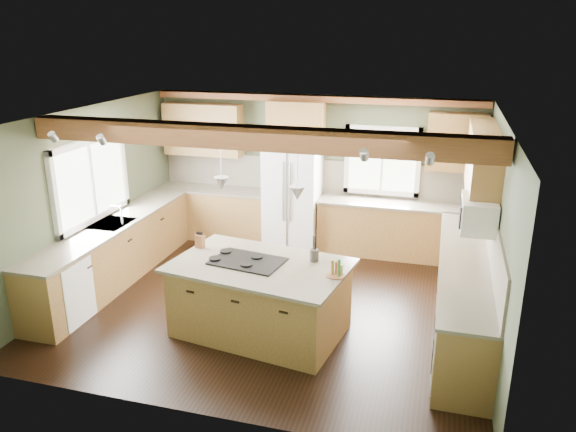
# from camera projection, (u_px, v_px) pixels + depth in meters

# --- Properties ---
(floor) EXTENTS (5.60, 5.60, 0.00)m
(floor) POSITION_uv_depth(u_px,v_px,m) (273.00, 302.00, 7.86)
(floor) COLOR black
(floor) RESTS_ON ground
(ceiling) EXTENTS (5.60, 5.60, 0.00)m
(ceiling) POSITION_uv_depth(u_px,v_px,m) (272.00, 116.00, 7.03)
(ceiling) COLOR silver
(ceiling) RESTS_ON wall_back
(wall_back) EXTENTS (5.60, 0.00, 5.60)m
(wall_back) POSITION_uv_depth(u_px,v_px,m) (315.00, 170.00, 9.73)
(wall_back) COLOR #424C36
(wall_back) RESTS_ON ground
(wall_left) EXTENTS (0.00, 5.00, 5.00)m
(wall_left) POSITION_uv_depth(u_px,v_px,m) (89.00, 198.00, 8.16)
(wall_left) COLOR #424C36
(wall_left) RESTS_ON ground
(wall_right) EXTENTS (0.00, 5.00, 5.00)m
(wall_right) POSITION_uv_depth(u_px,v_px,m) (495.00, 234.00, 6.73)
(wall_right) COLOR #424C36
(wall_right) RESTS_ON ground
(ceiling_beam) EXTENTS (5.55, 0.26, 0.26)m
(ceiling_beam) POSITION_uv_depth(u_px,v_px,m) (251.00, 137.00, 6.34)
(ceiling_beam) COLOR brown
(ceiling_beam) RESTS_ON ceiling
(soffit_trim) EXTENTS (5.55, 0.20, 0.10)m
(soffit_trim) POSITION_uv_depth(u_px,v_px,m) (315.00, 99.00, 9.24)
(soffit_trim) COLOR brown
(soffit_trim) RESTS_ON ceiling
(backsplash_back) EXTENTS (5.58, 0.03, 0.58)m
(backsplash_back) POSITION_uv_depth(u_px,v_px,m) (315.00, 176.00, 9.74)
(backsplash_back) COLOR brown
(backsplash_back) RESTS_ON wall_back
(backsplash_right) EXTENTS (0.03, 3.70, 0.58)m
(backsplash_right) POSITION_uv_depth(u_px,v_px,m) (493.00, 239.00, 6.81)
(backsplash_right) COLOR brown
(backsplash_right) RESTS_ON wall_right
(base_cab_back_left) EXTENTS (2.02, 0.60, 0.88)m
(base_cab_back_left) POSITION_uv_depth(u_px,v_px,m) (215.00, 214.00, 10.19)
(base_cab_back_left) COLOR brown
(base_cab_back_left) RESTS_ON floor
(counter_back_left) EXTENTS (2.06, 0.64, 0.04)m
(counter_back_left) POSITION_uv_depth(u_px,v_px,m) (214.00, 189.00, 10.04)
(counter_back_left) COLOR #4A4336
(counter_back_left) RESTS_ON base_cab_back_left
(base_cab_back_right) EXTENTS (2.62, 0.60, 0.88)m
(base_cab_back_right) POSITION_uv_depth(u_px,v_px,m) (397.00, 231.00, 9.35)
(base_cab_back_right) COLOR brown
(base_cab_back_right) RESTS_ON floor
(counter_back_right) EXTENTS (2.66, 0.64, 0.04)m
(counter_back_right) POSITION_uv_depth(u_px,v_px,m) (399.00, 204.00, 9.20)
(counter_back_right) COLOR #4A4336
(counter_back_right) RESTS_ON base_cab_back_right
(base_cab_left) EXTENTS (0.60, 3.70, 0.88)m
(base_cab_left) POSITION_uv_depth(u_px,v_px,m) (115.00, 253.00, 8.41)
(base_cab_left) COLOR brown
(base_cab_left) RESTS_ON floor
(counter_left) EXTENTS (0.64, 3.74, 0.04)m
(counter_left) POSITION_uv_depth(u_px,v_px,m) (112.00, 224.00, 8.26)
(counter_left) COLOR #4A4336
(counter_left) RESTS_ON base_cab_left
(base_cab_right) EXTENTS (0.60, 3.70, 0.88)m
(base_cab_right) POSITION_uv_depth(u_px,v_px,m) (462.00, 294.00, 7.13)
(base_cab_right) COLOR brown
(base_cab_right) RESTS_ON floor
(counter_right) EXTENTS (0.64, 3.74, 0.04)m
(counter_right) POSITION_uv_depth(u_px,v_px,m) (466.00, 260.00, 6.98)
(counter_right) COLOR #4A4336
(counter_right) RESTS_ON base_cab_right
(upper_cab_back_left) EXTENTS (1.40, 0.35, 0.90)m
(upper_cab_back_left) POSITION_uv_depth(u_px,v_px,m) (203.00, 129.00, 9.87)
(upper_cab_back_left) COLOR brown
(upper_cab_back_left) RESTS_ON wall_back
(upper_cab_over_fridge) EXTENTS (0.96, 0.35, 0.70)m
(upper_cab_over_fridge) POSITION_uv_depth(u_px,v_px,m) (296.00, 122.00, 9.37)
(upper_cab_over_fridge) COLOR brown
(upper_cab_over_fridge) RESTS_ON wall_back
(upper_cab_right) EXTENTS (0.35, 2.20, 0.90)m
(upper_cab_right) POSITION_uv_depth(u_px,v_px,m) (483.00, 164.00, 7.39)
(upper_cab_right) COLOR brown
(upper_cab_right) RESTS_ON wall_right
(upper_cab_back_corner) EXTENTS (0.90, 0.35, 0.90)m
(upper_cab_back_corner) POSITION_uv_depth(u_px,v_px,m) (456.00, 142.00, 8.77)
(upper_cab_back_corner) COLOR brown
(upper_cab_back_corner) RESTS_ON wall_back
(window_left) EXTENTS (0.04, 1.60, 1.05)m
(window_left) POSITION_uv_depth(u_px,v_px,m) (90.00, 180.00, 8.12)
(window_left) COLOR white
(window_left) RESTS_ON wall_left
(window_back) EXTENTS (1.10, 0.04, 1.00)m
(window_back) POSITION_uv_depth(u_px,v_px,m) (382.00, 161.00, 9.34)
(window_back) COLOR white
(window_back) RESTS_ON wall_back
(sink) EXTENTS (0.50, 0.65, 0.03)m
(sink) POSITION_uv_depth(u_px,v_px,m) (112.00, 224.00, 8.26)
(sink) COLOR #262628
(sink) RESTS_ON counter_left
(faucet) EXTENTS (0.02, 0.02, 0.28)m
(faucet) POSITION_uv_depth(u_px,v_px,m) (122.00, 216.00, 8.17)
(faucet) COLOR #B2B2B7
(faucet) RESTS_ON sink
(dishwasher) EXTENTS (0.60, 0.60, 0.84)m
(dishwasher) POSITION_uv_depth(u_px,v_px,m) (60.00, 291.00, 7.22)
(dishwasher) COLOR white
(dishwasher) RESTS_ON floor
(oven) EXTENTS (0.60, 0.72, 0.84)m
(oven) POSITION_uv_depth(u_px,v_px,m) (463.00, 348.00, 5.95)
(oven) COLOR white
(oven) RESTS_ON floor
(microwave) EXTENTS (0.40, 0.70, 0.38)m
(microwave) POSITION_uv_depth(u_px,v_px,m) (479.00, 214.00, 6.66)
(microwave) COLOR white
(microwave) RESTS_ON wall_right
(pendant_left) EXTENTS (0.18, 0.18, 0.16)m
(pendant_left) POSITION_uv_depth(u_px,v_px,m) (222.00, 184.00, 6.71)
(pendant_left) COLOR #B2B2B7
(pendant_left) RESTS_ON ceiling
(pendant_right) EXTENTS (0.18, 0.18, 0.16)m
(pendant_right) POSITION_uv_depth(u_px,v_px,m) (297.00, 193.00, 6.32)
(pendant_right) COLOR #B2B2B7
(pendant_right) RESTS_ON ceiling
(refrigerator) EXTENTS (0.90, 0.74, 1.80)m
(refrigerator) POSITION_uv_depth(u_px,v_px,m) (293.00, 197.00, 9.59)
(refrigerator) COLOR white
(refrigerator) RESTS_ON floor
(island) EXTENTS (2.15, 1.50, 0.88)m
(island) POSITION_uv_depth(u_px,v_px,m) (260.00, 300.00, 6.97)
(island) COLOR brown
(island) RESTS_ON floor
(island_top) EXTENTS (2.30, 1.66, 0.04)m
(island_top) POSITION_uv_depth(u_px,v_px,m) (260.00, 266.00, 6.82)
(island_top) COLOR #4A4336
(island_top) RESTS_ON island
(cooktop) EXTENTS (0.94, 0.70, 0.02)m
(cooktop) POSITION_uv_depth(u_px,v_px,m) (248.00, 261.00, 6.88)
(cooktop) COLOR black
(cooktop) RESTS_ON island_top
(knife_block) EXTENTS (0.12, 0.10, 0.18)m
(knife_block) POSITION_uv_depth(u_px,v_px,m) (200.00, 241.00, 7.30)
(knife_block) COLOR brown
(knife_block) RESTS_ON island_top
(utensil_crock) EXTENTS (0.14, 0.14, 0.15)m
(utensil_crock) POSITION_uv_depth(u_px,v_px,m) (314.00, 255.00, 6.89)
(utensil_crock) COLOR #362E2B
(utensil_crock) RESTS_ON island_top
(bottle_tray) EXTENTS (0.26, 0.26, 0.21)m
(bottle_tray) POSITION_uv_depth(u_px,v_px,m) (336.00, 268.00, 6.46)
(bottle_tray) COLOR brown
(bottle_tray) RESTS_ON island_top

